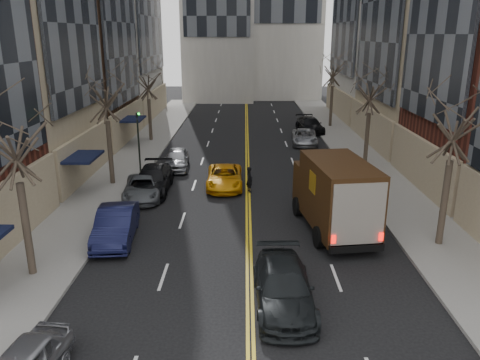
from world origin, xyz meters
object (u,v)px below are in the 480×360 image
(taxi, at_px, (225,177))
(ups_truck, at_px, (334,195))
(pedestrian, at_px, (250,179))
(observer_sedan, at_px, (284,287))

(taxi, bearing_deg, ups_truck, -52.00)
(ups_truck, distance_m, pedestrian, 7.32)
(observer_sedan, bearing_deg, taxi, 99.59)
(observer_sedan, relative_size, taxi, 1.06)
(ups_truck, relative_size, pedestrian, 4.36)
(pedestrian, bearing_deg, taxi, 39.68)
(observer_sedan, distance_m, taxi, 13.96)
(taxi, relative_size, pedestrian, 2.97)
(pedestrian, bearing_deg, ups_truck, -165.64)
(observer_sedan, distance_m, pedestrian, 12.81)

